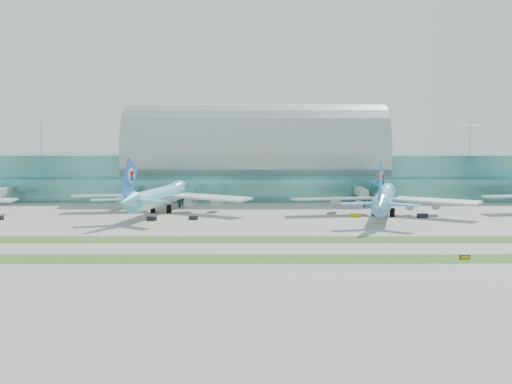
{
  "coord_description": "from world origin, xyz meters",
  "views": [
    {
      "loc": [
        -0.55,
        -202.49,
        32.84
      ],
      "look_at": [
        0.0,
        55.0,
        9.0
      ],
      "focal_mm": 50.0,
      "sensor_mm": 36.0,
      "label": 1
    }
  ],
  "objects_px": {
    "airliner_b": "(165,194)",
    "taxiway_sign_east": "(465,257)",
    "terminal": "(256,166)",
    "airliner_c": "(384,197)"
  },
  "relations": [
    {
      "from": "airliner_b",
      "to": "terminal",
      "type": "bearing_deg",
      "value": 70.95
    },
    {
      "from": "terminal",
      "to": "airliner_b",
      "type": "bearing_deg",
      "value": -121.04
    },
    {
      "from": "terminal",
      "to": "airliner_b",
      "type": "xyz_separation_m",
      "value": [
        -35.13,
        -58.39,
        -7.31
      ]
    },
    {
      "from": "airliner_b",
      "to": "airliner_c",
      "type": "bearing_deg",
      "value": 4.65
    },
    {
      "from": "airliner_c",
      "to": "taxiway_sign_east",
      "type": "bearing_deg",
      "value": -74.92
    },
    {
      "from": "terminal",
      "to": "airliner_b",
      "type": "relative_size",
      "value": 4.21
    },
    {
      "from": "airliner_b",
      "to": "airliner_c",
      "type": "relative_size",
      "value": 1.04
    },
    {
      "from": "terminal",
      "to": "airliner_b",
      "type": "height_order",
      "value": "terminal"
    },
    {
      "from": "airliner_b",
      "to": "taxiway_sign_east",
      "type": "relative_size",
      "value": 30.95
    },
    {
      "from": "airliner_c",
      "to": "airliner_b",
      "type": "bearing_deg",
      "value": -174.78
    }
  ]
}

